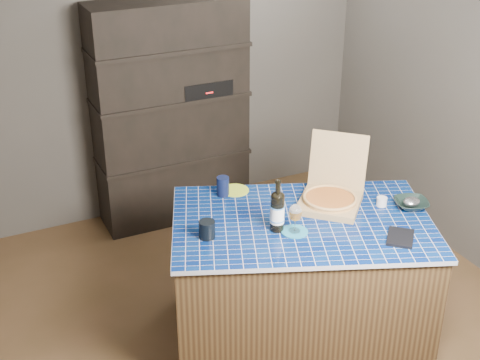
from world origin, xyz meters
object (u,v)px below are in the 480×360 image
dvd_case (400,237)px  mead_bottle (277,211)px  kitchen_island (300,279)px  bowl (411,204)px  pizza_box (331,196)px  wine_glass (295,213)px

dvd_case → mead_bottle: bearing=-171.3°
kitchen_island → dvd_case: dvd_case is taller
dvd_case → kitchen_island: bearing=175.7°
kitchen_island → bowl: bearing=9.3°
pizza_box → kitchen_island: bearing=-115.1°
kitchen_island → mead_bottle: 0.57m
pizza_box → wine_glass: bearing=-108.1°
kitchen_island → pizza_box: 0.54m
wine_glass → dvd_case: bearing=-32.3°
mead_bottle → bowl: mead_bottle is taller
kitchen_island → wine_glass: 0.56m
wine_glass → mead_bottle: bearing=140.4°
kitchen_island → bowl: 0.82m
wine_glass → bowl: wine_glass is taller
kitchen_island → dvd_case: 0.71m
kitchen_island → pizza_box: pizza_box is taller
kitchen_island → dvd_case: bearing=-24.7°
wine_glass → bowl: bearing=-3.8°
dvd_case → bowl: 0.39m
mead_bottle → bowl: (0.86, -0.12, -0.10)m
pizza_box → dvd_case: (0.14, -0.51, -0.05)m
mead_bottle → dvd_case: size_ratio=1.59×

